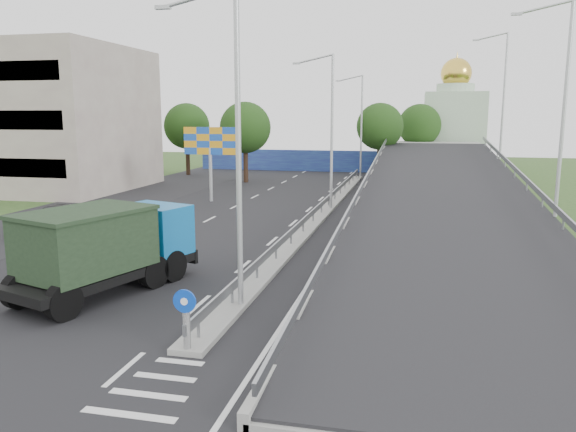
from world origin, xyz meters
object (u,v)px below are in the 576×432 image
(sign_bollard, at_px, (186,319))
(lamp_post_near, at_px, (232,133))
(lamp_post_far, at_px, (360,121))
(dump_truck, at_px, (107,245))
(church, at_px, (454,124))
(billboard, at_px, (210,145))
(parked_car_c, at_px, (57,219))
(lamp_post_mid, at_px, (329,124))

(sign_bollard, relative_size, lamp_post_near, 0.17)
(lamp_post_far, relative_size, dump_truck, 1.32)
(sign_bollard, bearing_deg, lamp_post_near, 88.36)
(sign_bollard, xyz_separation_m, church, (10.00, 57.83, 4.28))
(sign_bollard, relative_size, church, 0.12)
(billboard, relative_size, parked_car_c, 1.03)
(lamp_post_far, distance_m, parked_car_c, 33.65)
(parked_car_c, bearing_deg, dump_truck, -37.26)
(dump_truck, height_order, parked_car_c, dump_truck)
(church, height_order, billboard, church)
(sign_bollard, distance_m, church, 58.84)
(lamp_post_mid, height_order, dump_truck, lamp_post_mid)
(lamp_post_near, height_order, parked_car_c, lamp_post_near)
(lamp_post_near, xyz_separation_m, billboard, (-9.11, 22.00, -1.62))
(billboard, xyz_separation_m, dump_truck, (4.02, -21.26, -2.43))
(billboard, relative_size, dump_truck, 0.72)
(dump_truck, bearing_deg, lamp_post_far, 100.69)
(sign_bollard, height_order, lamp_post_near, lamp_post_near)
(parked_car_c, bearing_deg, lamp_post_far, 75.70)
(lamp_post_far, relative_size, parked_car_c, 1.89)
(sign_bollard, height_order, lamp_post_mid, lamp_post_mid)
(church, relative_size, billboard, 2.51)
(sign_bollard, distance_m, lamp_post_far, 44.08)
(lamp_post_far, height_order, parked_car_c, lamp_post_far)
(lamp_post_mid, relative_size, parked_car_c, 1.89)
(lamp_post_far, distance_m, dump_truck, 39.80)
(lamp_post_far, bearing_deg, church, 54.76)
(billboard, height_order, parked_car_c, billboard)
(lamp_post_mid, bearing_deg, billboard, 167.62)
(lamp_post_mid, distance_m, parked_car_c, 17.73)
(billboard, distance_m, parked_car_c, 13.61)
(sign_bollard, distance_m, dump_truck, 6.79)
(church, bearing_deg, sign_bollard, -99.81)
(dump_truck, bearing_deg, billboard, 118.78)
(lamp_post_near, relative_size, parked_car_c, 1.89)
(sign_bollard, bearing_deg, lamp_post_far, 89.86)
(lamp_post_mid, xyz_separation_m, billboard, (-9.11, 2.00, -1.62))
(lamp_post_near, distance_m, billboard, 23.87)
(lamp_post_near, height_order, church, church)
(church, xyz_separation_m, billboard, (-19.00, -32.00, -1.12))
(church, height_order, dump_truck, church)
(lamp_post_near, xyz_separation_m, dump_truck, (-5.09, 0.74, -4.05))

